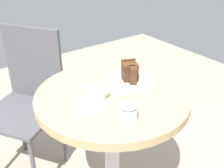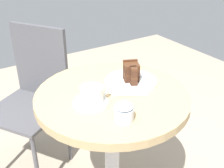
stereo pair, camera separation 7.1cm
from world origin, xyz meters
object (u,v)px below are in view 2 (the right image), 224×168
Objects in this scene: coffee_cup at (92,94)px; cake_slice at (131,72)px; fork at (136,76)px; sugar_pot at (124,112)px; cake_plate at (131,81)px; napkin at (129,87)px; saucer at (91,103)px; cafe_chair at (34,90)px; teaspoon at (80,100)px.

cake_slice is at bearing 14.45° from coffee_cup.
sugar_pot is (-0.23, -0.24, 0.02)m from fork.
cake_plate is 0.04m from napkin.
coffee_cup is 0.90× the size of fork.
cake_slice is at bearing -133.33° from fork.
napkin is at bearing 9.40° from coffee_cup.
saucer is at bearing -166.33° from cake_slice.
cake_slice is 0.67m from cafe_chair.
napkin is (0.24, 0.00, -0.01)m from teaspoon.
saucer is 0.21m from napkin.
cake_slice reaches higher than saucer.
fork is (0.27, 0.08, -0.03)m from coffee_cup.
cafe_chair is at bearing 114.36° from napkin.
coffee_cup reaches higher than cake_plate.
sugar_pot is at bearing -76.37° from coffee_cup.
cafe_chair reaches higher than cake_slice.
cafe_chair reaches higher than cake_plate.
coffee_cup reaches higher than sugar_pot.
napkin is (0.20, 0.03, -0.04)m from coffee_cup.
sugar_pot is (0.05, -0.16, 0.03)m from saucer.
coffee_cup is at bearing -12.13° from saucer.
saucer is 0.64m from cafe_chair.
fork is at bearing -0.88° from cafe_chair.
sugar_pot is at bearing -129.78° from napkin.
teaspoon is 0.49× the size of napkin.
sugar_pot is (0.10, -0.77, 0.25)m from cafe_chair.
cake_slice is at bearing 39.88° from napkin.
saucer is 0.04m from coffee_cup.
cake_slice reaches higher than fork.
cafe_chair is (-0.26, 0.57, -0.21)m from napkin.
coffee_cup is 0.16m from sugar_pot.
cake_plate is at bearing -5.01° from cafe_chair.
teaspoon is (-0.03, 0.03, 0.01)m from saucer.
napkin is at bearing -140.12° from cake_slice.
coffee_cup is 1.23× the size of cake_slice.
coffee_cup is 0.52× the size of cake_plate.
sugar_pot is (-0.16, -0.19, 0.03)m from napkin.
cafe_chair is (-0.29, 0.55, -0.26)m from cake_slice.
sugar_pot is (0.04, -0.16, -0.01)m from coffee_cup.
fork is 1.89× the size of sugar_pot.
fork is at bearing 33.45° from napkin.
teaspoon is (-0.04, 0.03, -0.03)m from coffee_cup.
cake_plate is (0.27, 0.03, -0.01)m from teaspoon.
saucer is 0.25m from cake_slice.
napkin is (-0.07, -0.05, -0.01)m from fork.
saucer is 0.16× the size of cafe_chair.
teaspoon is 0.21m from sugar_pot.
napkin is at bearing 8.66° from saucer.
sugar_pot is at bearing -130.77° from cake_plate.
cake_slice reaches higher than sugar_pot.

